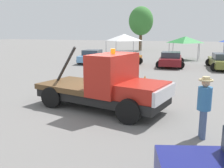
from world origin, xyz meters
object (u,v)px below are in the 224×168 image
Objects in this scene: person_near_truck at (204,102)px; parked_car_orange at (125,59)px; parked_car_maroon at (171,59)px; parked_car_olive at (223,61)px; canopy_tent_green at (185,40)px; tree_right at (141,21)px; parked_car_skyblue at (93,56)px; canopy_tent_white at (124,37)px; traffic_cone at (145,80)px; tow_truck at (108,86)px.

person_near_truck is 16.22m from parked_car_orange.
parked_car_maroon is 4.39m from parked_car_olive.
canopy_tent_green is (4.55, 7.82, 1.60)m from parked_car_orange.
canopy_tent_green is 0.43× the size of tree_right.
tree_right is (-3.95, 19.94, 4.25)m from parked_car_orange.
parked_car_maroon is at bearing -96.01° from parked_car_skyblue.
tree_right is at bearing 95.93° from canopy_tent_white.
canopy_tent_white is at bearing 21.80° from parked_car_orange.
parked_car_orange reaches higher than traffic_cone.
person_near_truck is 0.38× the size of parked_car_orange.
tow_truck reaches higher than traffic_cone.
parked_car_olive is 7.76m from canopy_tent_green.
parked_car_skyblue is 0.94× the size of parked_car_olive.
tow_truck is 0.80× the size of tree_right.
person_near_truck is at bearing -63.37° from traffic_cone.
tow_truck is 1.14× the size of parked_car_olive.
parked_car_olive is (12.21, 0.20, 0.00)m from parked_car_skyblue.
tow_truck reaches higher than parked_car_orange.
parked_car_maroon is 8.82m from traffic_cone.
person_near_truck is at bearing -65.63° from canopy_tent_white.
parked_car_skyblue is (-7.41, 13.94, -0.31)m from tow_truck.
canopy_tent_white reaches higher than parked_car_skyblue.
parked_car_olive is 22.77m from tree_right.
canopy_tent_green reaches higher than parked_car_orange.
traffic_cone is at bearing -76.57° from person_near_truck.
person_near_truck is at bearing -174.84° from parked_car_maroon.
person_near_truck is 7.86m from traffic_cone.
canopy_tent_green reaches higher than parked_car_maroon.
canopy_tent_green is at bearing -11.67° from parked_car_maroon.
tree_right is (-8.50, 12.11, 2.65)m from canopy_tent_green.
canopy_tent_green is (0.57, 6.52, 1.60)m from parked_car_maroon.
canopy_tent_white reaches higher than person_near_truck.
parked_car_orange is (-3.56, 12.89, -0.31)m from tow_truck.
person_near_truck is 19.12m from parked_car_skyblue.
tow_truck is at bearing -159.79° from parked_car_skyblue.
traffic_cone is at bearing 98.27° from tow_truck.
parked_car_skyblue is at bearing 128.46° from tow_truck.
parked_car_orange is at bearing 116.67° from traffic_cone.
parked_car_skyblue is at bearing -67.63° from person_near_truck.
canopy_tent_white is (-6.21, 20.30, 1.50)m from tow_truck.
tree_right reaches higher than parked_car_skyblue.
parked_car_skyblue is 8.70× the size of traffic_cone.
parked_car_maroon is at bearing 81.57° from parked_car_olive.
canopy_tent_green is (0.99, 20.71, 1.29)m from tow_truck.
canopy_tent_white reaches higher than parked_car_orange.
canopy_tent_white is (-9.92, 21.90, 1.36)m from person_near_truck.
canopy_tent_white reaches higher than canopy_tent_green.
parked_car_orange is 0.67× the size of tree_right.
parked_car_orange and parked_car_olive have the same top height.
traffic_cone is at bearing -66.73° from canopy_tent_white.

